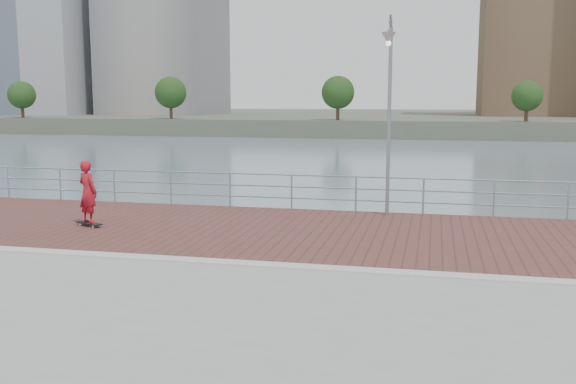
# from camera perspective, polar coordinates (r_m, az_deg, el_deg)

# --- Properties ---
(water) EXTENTS (400.00, 400.00, 0.00)m
(water) POSITION_cam_1_polar(r_m,az_deg,el_deg) (14.22, -1.86, -14.45)
(water) COLOR slate
(water) RESTS_ON ground
(brick_lane) EXTENTS (40.00, 6.80, 0.02)m
(brick_lane) POSITION_cam_1_polar(r_m,az_deg,el_deg) (16.98, 1.21, -3.55)
(brick_lane) COLOR brown
(brick_lane) RESTS_ON seawall
(curb) EXTENTS (40.00, 0.40, 0.06)m
(curb) POSITION_cam_1_polar(r_m,az_deg,el_deg) (13.56, -1.90, -6.51)
(curb) COLOR #B7B5AD
(curb) RESTS_ON seawall
(far_shore) EXTENTS (320.00, 95.00, 2.50)m
(far_shore) POSITION_cam_1_polar(r_m,az_deg,el_deg) (135.28, 11.53, 6.34)
(far_shore) COLOR #4C5142
(far_shore) RESTS_ON ground
(guardrail) EXTENTS (39.06, 0.06, 1.13)m
(guardrail) POSITION_cam_1_polar(r_m,az_deg,el_deg) (20.16, 3.17, 0.29)
(guardrail) COLOR #8C9EA8
(guardrail) RESTS_ON brick_lane
(street_lamp) EXTENTS (0.41, 1.19, 5.60)m
(street_lamp) POSITION_cam_1_polar(r_m,az_deg,el_deg) (18.82, 8.96, 9.66)
(street_lamp) COLOR gray
(street_lamp) RESTS_ON brick_lane
(skateboard) EXTENTS (0.89, 0.54, 0.10)m
(skateboard) POSITION_cam_1_polar(r_m,az_deg,el_deg) (18.47, -17.25, -2.68)
(skateboard) COLOR black
(skateboard) RESTS_ON brick_lane
(skateboarder) EXTENTS (0.74, 0.63, 1.73)m
(skateboarder) POSITION_cam_1_polar(r_m,az_deg,el_deg) (18.33, -17.37, -0.00)
(skateboarder) COLOR #A91622
(skateboarder) RESTS_ON skateboard
(shoreline_trees) EXTENTS (109.27, 4.66, 6.21)m
(shoreline_trees) POSITION_cam_1_polar(r_m,az_deg,el_deg) (90.84, 3.76, 8.70)
(shoreline_trees) COLOR #473323
(shoreline_trees) RESTS_ON far_shore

